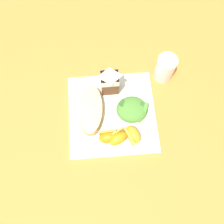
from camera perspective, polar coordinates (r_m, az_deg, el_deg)
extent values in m
plane|color=#C67A33|center=(0.77, 0.00, -0.66)|extent=(3.00, 3.00, 0.00)
cube|color=white|center=(0.76, 0.00, -0.46)|extent=(0.28, 0.28, 0.02)
ellipsoid|color=#B77F42|center=(0.75, -5.18, 0.36)|extent=(0.09, 0.18, 0.03)
ellipsoid|color=maroon|center=(0.74, -5.25, 0.64)|extent=(0.08, 0.16, 0.01)
ellipsoid|color=#EAD184|center=(0.73, -5.30, 0.84)|extent=(0.09, 0.17, 0.01)
ellipsoid|color=#4C8433|center=(0.74, 4.93, 0.51)|extent=(0.10, 0.09, 0.04)
cube|color=#336023|center=(0.73, 2.99, 1.88)|extent=(0.04, 0.04, 0.01)
cube|color=#4C8433|center=(0.74, 7.85, 1.46)|extent=(0.03, 0.04, 0.02)
cube|color=#4C8433|center=(0.73, 6.50, -1.17)|extent=(0.03, 0.04, 0.02)
cube|color=#336023|center=(0.74, 7.74, 1.14)|extent=(0.03, 0.04, 0.02)
cube|color=brown|center=(0.75, -0.46, 7.15)|extent=(0.06, 0.04, 0.09)
cube|color=white|center=(0.72, -0.48, 8.27)|extent=(0.06, 0.04, 0.03)
pyramid|color=white|center=(0.70, -0.50, 9.20)|extent=(0.06, 0.04, 0.02)
ellipsoid|color=orange|center=(0.71, -0.86, -6.29)|extent=(0.06, 0.04, 0.04)
cube|color=gold|center=(0.72, -1.00, -5.04)|extent=(0.06, 0.01, 0.03)
ellipsoid|color=orange|center=(0.71, 1.49, -6.51)|extent=(0.07, 0.06, 0.04)
cube|color=gold|center=(0.72, 0.79, -5.44)|extent=(0.05, 0.03, 0.03)
ellipsoid|color=orange|center=(0.72, 5.28, -5.47)|extent=(0.06, 0.07, 0.04)
cube|color=gold|center=(0.71, 4.16, -6.09)|extent=(0.03, 0.05, 0.03)
cylinder|color=silver|center=(0.81, 12.83, 10.42)|extent=(0.06, 0.06, 0.10)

